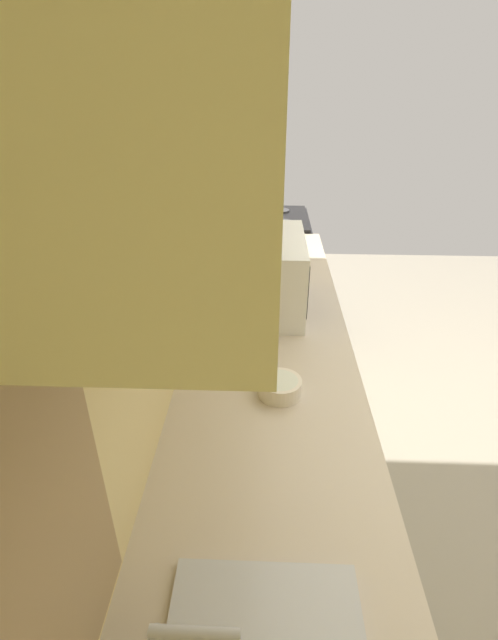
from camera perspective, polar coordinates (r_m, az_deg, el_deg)
name	(u,v)px	position (r m, az deg, el deg)	size (l,w,h in m)	color
ground_plane	(490,474)	(2.75, 28.01, -16.66)	(6.23, 6.23, 0.00)	gray
wall_back	(173,224)	(1.81, -9.47, 11.80)	(4.01, 0.12, 2.59)	#DCC27C
counter_run	(265,464)	(1.90, 2.03, -17.59)	(3.09, 0.65, 0.88)	beige
upper_cabinets	(210,9)	(1.31, -4.87, 34.35)	(1.97, 0.31, 0.74)	#EDEBAA
window_back_wall	(37,574)	(0.73, -25.09, -26.94)	(0.42, 0.02, 0.60)	#997A4C
oven_range	(266,274)	(3.44, 2.10, 5.73)	(0.62, 0.61, 1.06)	black
microwave	(264,273)	(1.98, 1.95, 5.89)	(0.51, 0.35, 0.32)	white
bowl	(280,386)	(1.50, 3.91, -8.29)	(0.14, 0.14, 0.06)	silver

